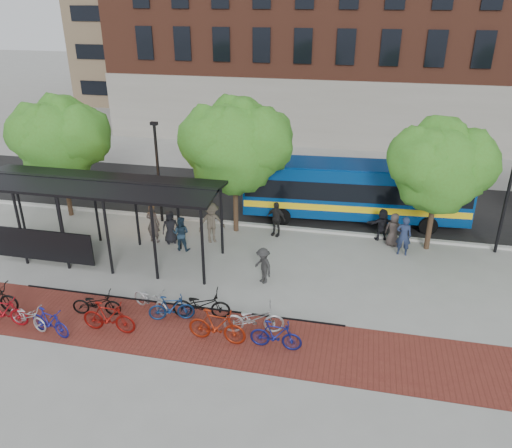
% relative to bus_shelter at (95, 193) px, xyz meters
% --- Properties ---
extents(ground, '(160.00, 160.00, 0.00)m').
position_rel_bus_shelter_xyz_m(ground, '(8.13, 0.48, -3.00)').
color(ground, '#9E9E99').
rests_on(ground, ground).
extents(asphalt_street, '(160.00, 8.00, 0.01)m').
position_rel_bus_shelter_xyz_m(asphalt_street, '(8.13, 8.48, -2.99)').
color(asphalt_street, black).
rests_on(asphalt_street, ground).
extents(curb, '(160.00, 0.25, 0.12)m').
position_rel_bus_shelter_xyz_m(curb, '(8.13, 4.48, -2.94)').
color(curb, '#B7B7B2').
rests_on(curb, ground).
extents(brick_strip, '(24.00, 3.00, 0.01)m').
position_rel_bus_shelter_xyz_m(brick_strip, '(6.13, -4.52, -3.00)').
color(brick_strip, maroon).
rests_on(brick_strip, ground).
extents(bike_rack_rail, '(12.00, 0.05, 0.95)m').
position_rel_bus_shelter_xyz_m(bike_rack_rail, '(4.83, -3.62, -3.00)').
color(bike_rack_rail, black).
rests_on(bike_rack_rail, ground).
extents(building_brick, '(55.00, 14.00, 20.00)m').
position_rel_bus_shelter_xyz_m(building_brick, '(18.13, 26.48, 7.00)').
color(building_brick, brown).
rests_on(building_brick, ground).
extents(bus_shelter, '(10.60, 3.07, 3.60)m').
position_rel_bus_shelter_xyz_m(bus_shelter, '(0.00, 0.00, 0.00)').
color(bus_shelter, black).
rests_on(bus_shelter, ground).
extents(tree_a, '(4.90, 4.00, 6.18)m').
position_rel_bus_shelter_xyz_m(tree_a, '(-3.77, 3.83, 1.24)').
color(tree_a, '#382619').
rests_on(tree_a, ground).
extents(tree_b, '(5.15, 4.20, 6.47)m').
position_rel_bus_shelter_xyz_m(tree_b, '(5.23, 3.83, 1.46)').
color(tree_b, '#382619').
rests_on(tree_b, ground).
extents(tree_c, '(4.66, 3.80, 5.92)m').
position_rel_bus_shelter_xyz_m(tree_c, '(14.22, 3.83, 1.06)').
color(tree_c, '#382619').
rests_on(tree_c, ground).
extents(lamp_post_left, '(0.35, 0.20, 5.12)m').
position_rel_bus_shelter_xyz_m(lamp_post_left, '(1.13, 4.08, -0.25)').
color(lamp_post_left, black).
rests_on(lamp_post_left, ground).
extents(lamp_post_right, '(0.35, 0.20, 5.12)m').
position_rel_bus_shelter_xyz_m(lamp_post_right, '(17.13, 4.08, -0.25)').
color(lamp_post_right, black).
rests_on(lamp_post_right, ground).
extents(bus, '(11.22, 3.16, 2.99)m').
position_rel_bus_shelter_xyz_m(bus, '(10.69, 6.35, -1.28)').
color(bus, navy).
rests_on(bus, ground).
extents(bike_1, '(1.82, 0.59, 1.08)m').
position_rel_bus_shelter_xyz_m(bike_1, '(-0.86, -5.42, -2.46)').
color(bike_1, maroon).
rests_on(bike_1, ground).
extents(bike_2, '(1.81, 1.00, 0.90)m').
position_rel_bus_shelter_xyz_m(bike_2, '(0.04, -5.42, -2.55)').
color(bike_2, '#BCBCBF').
rests_on(bike_2, ground).
extents(bike_3, '(1.72, 0.85, 0.99)m').
position_rel_bus_shelter_xyz_m(bike_3, '(1.03, -5.59, -2.50)').
color(bike_3, navy).
rests_on(bike_3, ground).
extents(bike_4, '(1.85, 0.89, 0.93)m').
position_rel_bus_shelter_xyz_m(bike_4, '(1.99, -4.19, -2.53)').
color(bike_4, black).
rests_on(bike_4, ground).
extents(bike_5, '(1.93, 0.55, 1.16)m').
position_rel_bus_shelter_xyz_m(bike_5, '(2.91, -5.02, -2.42)').
color(bike_5, maroon).
rests_on(bike_5, ground).
extents(bike_6, '(1.84, 1.26, 0.91)m').
position_rel_bus_shelter_xyz_m(bike_6, '(3.79, -3.53, -2.54)').
color(bike_6, '#B0B0B3').
rests_on(bike_6, ground).
extents(bike_7, '(1.70, 0.91, 0.98)m').
position_rel_bus_shelter_xyz_m(bike_7, '(4.75, -3.93, -2.51)').
color(bike_7, navy).
rests_on(bike_7, ground).
extents(bike_8, '(2.17, 1.03, 1.10)m').
position_rel_bus_shelter_xyz_m(bike_8, '(5.74, -3.57, -2.45)').
color(bike_8, black).
rests_on(bike_8, ground).
extents(bike_9, '(2.05, 0.70, 1.21)m').
position_rel_bus_shelter_xyz_m(bike_9, '(6.67, -4.75, -2.39)').
color(bike_9, maroon).
rests_on(bike_9, ground).
extents(bike_10, '(2.19, 1.14, 1.09)m').
position_rel_bus_shelter_xyz_m(bike_10, '(7.76, -4.00, -2.45)').
color(bike_10, '#A7A6A9').
rests_on(bike_10, ground).
extents(bike_11, '(1.74, 0.52, 1.04)m').
position_rel_bus_shelter_xyz_m(bike_11, '(8.65, -4.70, -2.48)').
color(bike_11, navy).
rests_on(bike_11, ground).
extents(pedestrian_0, '(0.92, 0.82, 1.58)m').
position_rel_bus_shelter_xyz_m(pedestrian_0, '(2.49, 1.86, -2.21)').
color(pedestrian_0, black).
rests_on(pedestrian_0, ground).
extents(pedestrian_1, '(0.74, 0.54, 1.86)m').
position_rel_bus_shelter_xyz_m(pedestrian_1, '(1.67, 1.80, -2.07)').
color(pedestrian_1, '#433A35').
rests_on(pedestrian_1, ground).
extents(pedestrian_2, '(0.79, 0.61, 1.61)m').
position_rel_bus_shelter_xyz_m(pedestrian_2, '(3.22, 1.29, -2.19)').
color(pedestrian_2, '#1D3245').
rests_on(pedestrian_2, ground).
extents(pedestrian_3, '(1.45, 1.29, 1.95)m').
position_rel_bus_shelter_xyz_m(pedestrian_3, '(4.34, 2.34, -2.02)').
color(pedestrian_3, brown).
rests_on(pedestrian_3, ground).
extents(pedestrian_4, '(1.08, 0.71, 1.71)m').
position_rel_bus_shelter_xyz_m(pedestrian_4, '(7.13, 3.68, -2.14)').
color(pedestrian_4, black).
rests_on(pedestrian_4, ground).
extents(pedestrian_5, '(1.51, 0.89, 1.55)m').
position_rel_bus_shelter_xyz_m(pedestrian_5, '(12.09, 4.28, -2.22)').
color(pedestrian_5, black).
rests_on(pedestrian_5, ground).
extents(pedestrian_6, '(0.88, 0.69, 1.58)m').
position_rel_bus_shelter_xyz_m(pedestrian_6, '(12.59, 3.77, -2.21)').
color(pedestrian_6, '#443936').
rests_on(pedestrian_6, ground).
extents(pedestrian_7, '(0.68, 0.47, 1.83)m').
position_rel_bus_shelter_xyz_m(pedestrian_7, '(12.99, 2.94, -2.09)').
color(pedestrian_7, '#202B4B').
rests_on(pedestrian_7, ground).
extents(pedestrian_9, '(1.10, 1.09, 1.52)m').
position_rel_bus_shelter_xyz_m(pedestrian_9, '(7.41, -0.72, -2.24)').
color(pedestrian_9, '#292929').
rests_on(pedestrian_9, ground).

